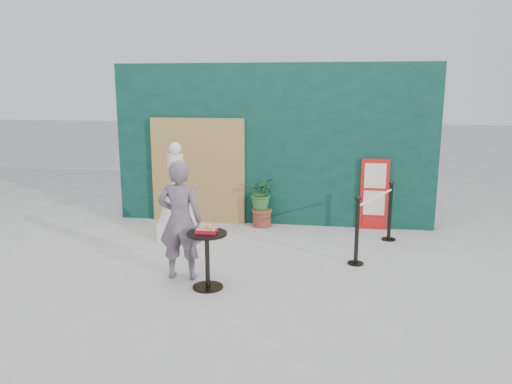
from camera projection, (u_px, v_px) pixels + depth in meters
name	position (u px, v px, depth m)	size (l,w,h in m)	color
ground	(242.00, 284.00, 6.64)	(60.00, 60.00, 0.00)	#ADAAA5
back_wall	(272.00, 145.00, 9.38)	(6.00, 0.30, 3.00)	#0A302A
bamboo_fence	(198.00, 171.00, 9.49)	(1.80, 0.08, 2.00)	tan
woman	(180.00, 220.00, 6.69)	(0.60, 0.39, 1.64)	slate
menu_board	(374.00, 194.00, 9.07)	(0.50, 0.07, 1.30)	red
statue	(177.00, 200.00, 8.53)	(0.65, 0.65, 1.66)	silver
cafe_table	(207.00, 251.00, 6.41)	(0.52, 0.52, 0.75)	black
food_basket	(207.00, 230.00, 6.35)	(0.26, 0.19, 0.11)	red
planter	(262.00, 197.00, 9.26)	(0.56, 0.49, 0.96)	brown
stanchion_barrier	(375.00, 221.00, 7.86)	(0.84, 1.54, 1.03)	black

